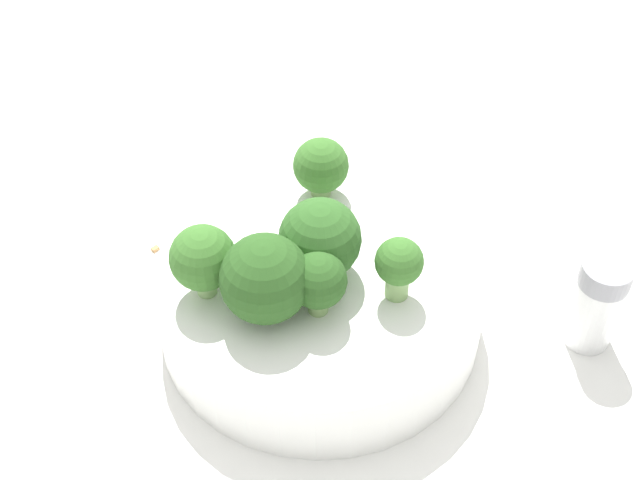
# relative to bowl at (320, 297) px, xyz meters

# --- Properties ---
(ground_plane) EXTENTS (3.00, 3.00, 0.00)m
(ground_plane) POSITION_rel_bowl_xyz_m (0.00, 0.00, -0.03)
(ground_plane) COLOR white
(bowl) EXTENTS (0.23, 0.23, 0.05)m
(bowl) POSITION_rel_bowl_xyz_m (0.00, 0.00, 0.00)
(bowl) COLOR white
(bowl) RESTS_ON ground_plane
(broccoli_floret_0) EXTENTS (0.06, 0.06, 0.06)m
(broccoli_floret_0) POSITION_rel_bowl_xyz_m (0.03, -0.04, 0.06)
(broccoli_floret_0) COLOR #8EB770
(broccoli_floret_0) RESTS_ON bowl
(broccoli_floret_1) EXTENTS (0.06, 0.06, 0.06)m
(broccoli_floret_1) POSITION_rel_bowl_xyz_m (-0.00, -0.00, 0.06)
(broccoli_floret_1) COLOR #7A9E5B
(broccoli_floret_1) RESTS_ON bowl
(broccoli_floret_2) EXTENTS (0.04, 0.04, 0.05)m
(broccoli_floret_2) POSITION_rel_bowl_xyz_m (0.01, -0.08, 0.06)
(broccoli_floret_2) COLOR #8EB770
(broccoli_floret_2) RESTS_ON bowl
(broccoli_floret_3) EXTENTS (0.03, 0.03, 0.05)m
(broccoli_floret_3) POSITION_rel_bowl_xyz_m (0.03, 0.05, 0.06)
(broccoli_floret_3) COLOR #84AD66
(broccoli_floret_3) RESTS_ON bowl
(broccoli_floret_4) EXTENTS (0.04, 0.04, 0.05)m
(broccoli_floret_4) POSITION_rel_bowl_xyz_m (-0.08, 0.01, 0.05)
(broccoli_floret_4) COLOR #7A9E5B
(broccoli_floret_4) RESTS_ON bowl
(broccoli_floret_5) EXTENTS (0.04, 0.04, 0.05)m
(broccoli_floret_5) POSITION_rel_bowl_xyz_m (0.03, -0.01, 0.05)
(broccoli_floret_5) COLOR #7A9E5B
(broccoli_floret_5) RESTS_ON bowl
(pepper_shaker) EXTENTS (0.03, 0.03, 0.07)m
(pepper_shaker) POSITION_rel_bowl_xyz_m (0.05, 0.18, 0.01)
(pepper_shaker) COLOR silver
(pepper_shaker) RESTS_ON ground_plane
(almond_crumb_0) EXTENTS (0.01, 0.01, 0.01)m
(almond_crumb_0) POSITION_rel_bowl_xyz_m (-0.03, 0.12, -0.02)
(almond_crumb_0) COLOR tan
(almond_crumb_0) RESTS_ON ground_plane
(almond_crumb_2) EXTENTS (0.01, 0.01, 0.01)m
(almond_crumb_2) POSITION_rel_bowl_xyz_m (-0.09, -0.11, -0.02)
(almond_crumb_2) COLOR #AD7F4C
(almond_crumb_2) RESTS_ON ground_plane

